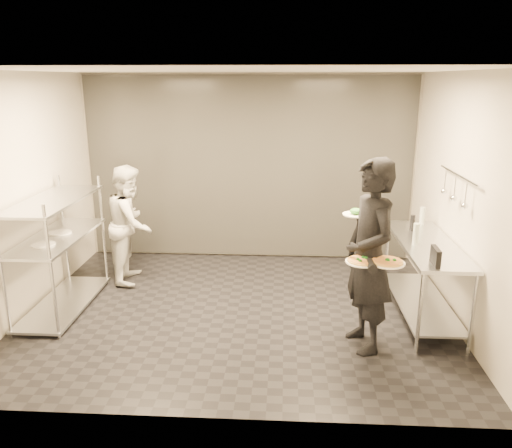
# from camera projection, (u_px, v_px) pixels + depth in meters

# --- Properties ---
(room_shell) EXTENTS (5.00, 4.00, 2.80)m
(room_shell) POSITION_uv_depth(u_px,v_px,m) (245.00, 179.00, 6.80)
(room_shell) COLOR black
(room_shell) RESTS_ON ground
(pass_rack) EXTENTS (0.60, 1.60, 1.50)m
(pass_rack) POSITION_uv_depth(u_px,v_px,m) (58.00, 248.00, 5.96)
(pass_rack) COLOR silver
(pass_rack) RESTS_ON ground
(prep_counter) EXTENTS (0.60, 1.80, 0.92)m
(prep_counter) POSITION_uv_depth(u_px,v_px,m) (425.00, 266.00, 5.76)
(prep_counter) COLOR silver
(prep_counter) RESTS_ON ground
(utensil_rail) EXTENTS (0.07, 1.20, 0.31)m
(utensil_rail) POSITION_uv_depth(u_px,v_px,m) (456.00, 189.00, 5.49)
(utensil_rail) COLOR silver
(utensil_rail) RESTS_ON room_shell
(waiter) EXTENTS (0.66, 0.83, 1.99)m
(waiter) POSITION_uv_depth(u_px,v_px,m) (369.00, 256.00, 5.00)
(waiter) COLOR black
(waiter) RESTS_ON ground
(chef) EXTENTS (0.67, 0.83, 1.61)m
(chef) POSITION_uv_depth(u_px,v_px,m) (131.00, 224.00, 6.81)
(chef) COLOR beige
(chef) RESTS_ON ground
(pizza_plate_near) EXTENTS (0.33, 0.33, 0.05)m
(pizza_plate_near) POSITION_uv_depth(u_px,v_px,m) (362.00, 261.00, 4.84)
(pizza_plate_near) COLOR white
(pizza_plate_near) RESTS_ON waiter
(pizza_plate_far) EXTENTS (0.34, 0.34, 0.05)m
(pizza_plate_far) POSITION_uv_depth(u_px,v_px,m) (387.00, 262.00, 4.77)
(pizza_plate_far) COLOR white
(pizza_plate_far) RESTS_ON waiter
(salad_plate) EXTENTS (0.28, 0.28, 0.07)m
(salad_plate) POSITION_uv_depth(u_px,v_px,m) (356.00, 213.00, 5.21)
(salad_plate) COLOR white
(salad_plate) RESTS_ON waiter
(pos_monitor) EXTENTS (0.06, 0.25, 0.18)m
(pos_monitor) POSITION_uv_depth(u_px,v_px,m) (436.00, 256.00, 4.97)
(pos_monitor) COLOR black
(pos_monitor) RESTS_ON prep_counter
(bottle_green) EXTENTS (0.07, 0.07, 0.24)m
(bottle_green) POSITION_uv_depth(u_px,v_px,m) (416.00, 234.00, 5.57)
(bottle_green) COLOR #98A497
(bottle_green) RESTS_ON prep_counter
(bottle_clear) EXTENTS (0.07, 0.07, 0.23)m
(bottle_clear) POSITION_uv_depth(u_px,v_px,m) (422.00, 216.00, 6.34)
(bottle_clear) COLOR #98A497
(bottle_clear) RESTS_ON prep_counter
(bottle_dark) EXTENTS (0.06, 0.06, 0.19)m
(bottle_dark) POSITION_uv_depth(u_px,v_px,m) (412.00, 223.00, 6.09)
(bottle_dark) COLOR black
(bottle_dark) RESTS_ON prep_counter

